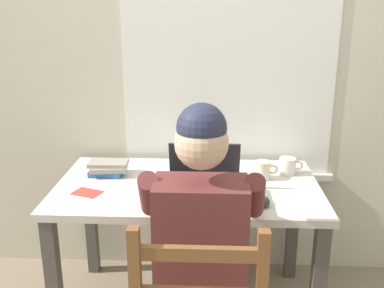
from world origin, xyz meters
name	(u,v)px	position (x,y,z in m)	size (l,w,h in m)	color
back_wall	(193,53)	(0.00, 0.44, 1.29)	(6.00, 0.08, 2.60)	beige
desk	(188,202)	(0.00, 0.00, 0.61)	(1.28, 0.73, 0.71)	beige
seated_person	(201,236)	(0.08, -0.44, 0.67)	(0.50, 0.60, 1.23)	brown
laptop	(204,184)	(0.08, -0.13, 0.76)	(0.33, 0.29, 0.23)	#232328
computer_mouse	(263,201)	(0.34, -0.22, 0.73)	(0.06, 0.10, 0.03)	#232328
coffee_mug_white	(288,166)	(0.51, 0.16, 0.75)	(0.12, 0.08, 0.09)	silver
coffee_mug_dark	(206,161)	(0.09, 0.20, 0.76)	(0.11, 0.08, 0.09)	#38281E
coffee_mug_spare	(263,170)	(0.37, 0.09, 0.76)	(0.12, 0.08, 0.09)	beige
book_stack_main	(108,168)	(-0.41, 0.10, 0.75)	(0.20, 0.14, 0.07)	#2D5B9E
paper_pile_near_laptop	(234,201)	(0.22, -0.20, 0.72)	(0.20, 0.16, 0.01)	silver
landscape_photo_print	(87,193)	(-0.46, -0.13, 0.71)	(0.13, 0.09, 0.00)	#C63D33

